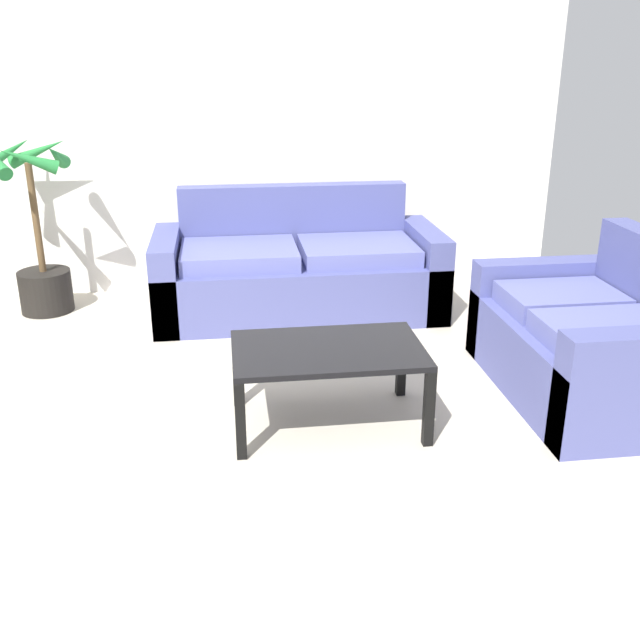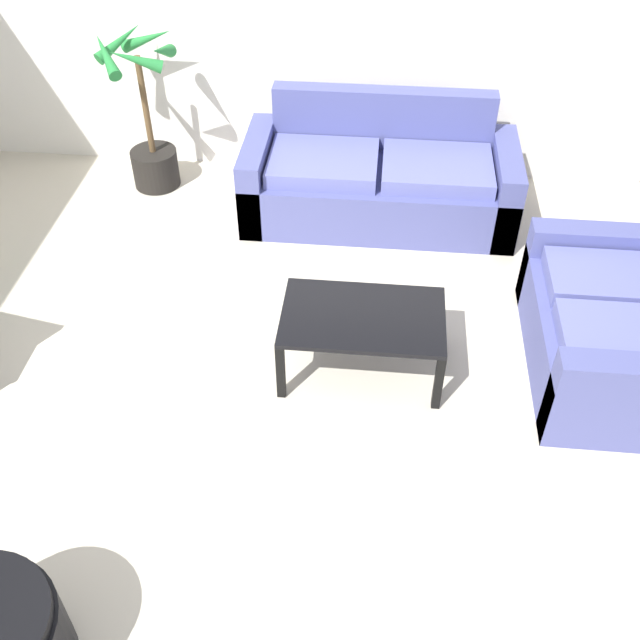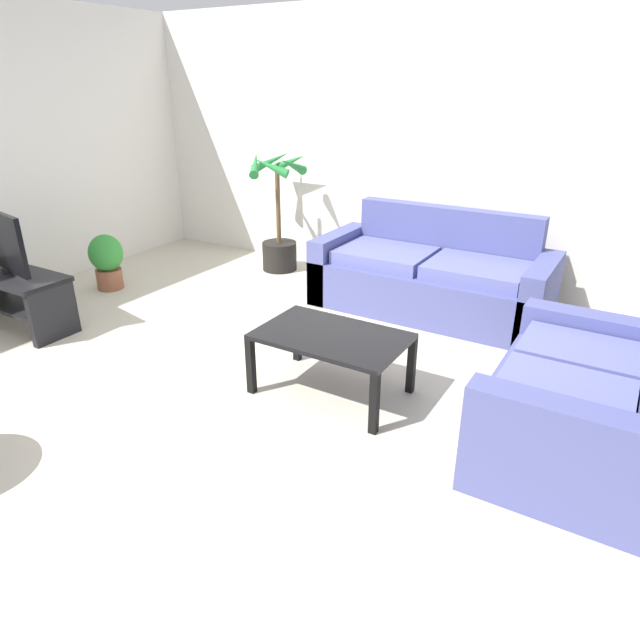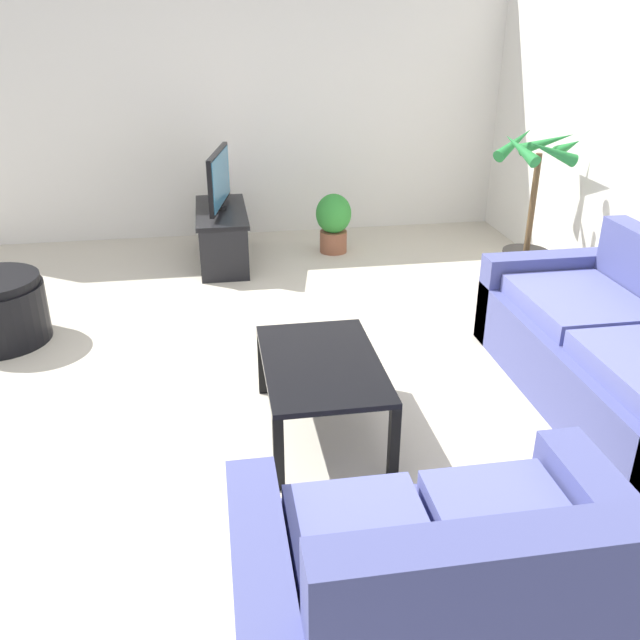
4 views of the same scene
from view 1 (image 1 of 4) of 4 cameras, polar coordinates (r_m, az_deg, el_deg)
ground_plane at (r=3.41m, az=-10.94°, el=-13.01°), size 6.60×6.60×0.00m
wall_back at (r=5.87m, az=-10.54°, el=15.27°), size 6.00×0.06×2.70m
couch_main at (r=5.38m, az=-1.74°, el=3.74°), size 2.09×0.90×0.90m
couch_loveseat at (r=4.36m, az=20.61°, el=-1.83°), size 0.90×1.41×0.90m
coffee_table at (r=3.71m, az=0.63°, el=-2.97°), size 0.98×0.62×0.44m
potted_palm at (r=5.73m, az=-21.32°, el=5.24°), size 0.62×0.68×1.29m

